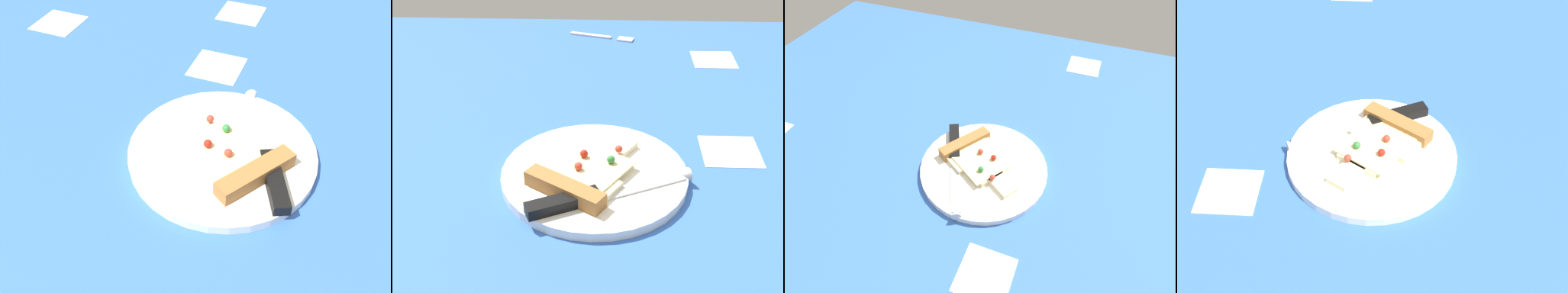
% 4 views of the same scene
% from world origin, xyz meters
% --- Properties ---
extents(ground_plane, '(1.48, 1.48, 0.03)m').
position_xyz_m(ground_plane, '(0.00, 0.00, -0.01)').
color(ground_plane, '#3360B7').
rests_on(ground_plane, ground).
extents(plate, '(0.27, 0.27, 0.01)m').
position_xyz_m(plate, '(0.05, 0.10, 0.01)').
color(plate, white).
rests_on(plate, ground_plane).
extents(pizza_slice, '(0.19, 0.16, 0.02)m').
position_xyz_m(pizza_slice, '(0.03, 0.11, 0.02)').
color(pizza_slice, beige).
rests_on(pizza_slice, plate).
extents(knife, '(0.12, 0.23, 0.02)m').
position_xyz_m(knife, '(-0.02, 0.10, 0.02)').
color(knife, silver).
rests_on(knife, plate).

